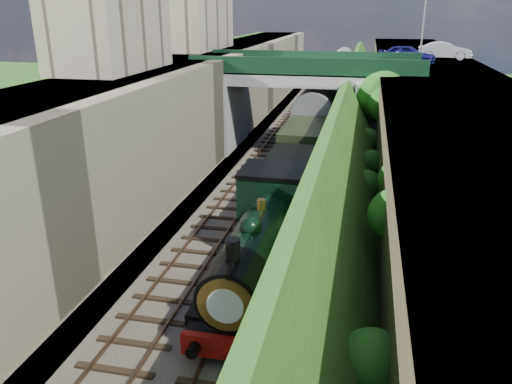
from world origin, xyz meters
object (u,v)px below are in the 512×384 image
tree (384,99)px  car_silver (445,51)px  road_bridge (313,99)px  car_blue (407,55)px  lamppost (425,19)px  tender (290,188)px  locomotive (260,246)px

tree → car_silver: bearing=67.0°
road_bridge → car_blue: bearing=33.9°
tree → lamppost: size_ratio=1.10×
lamppost → tender: size_ratio=1.00×
road_bridge → locomotive: road_bridge is taller
road_bridge → tender: (0.26, -12.78, -2.46)m
lamppost → car_blue: lamppost is taller
lamppost → car_blue: 2.91m
tree → car_blue: size_ratio=1.54×
tree → tender: size_ratio=1.10×
lamppost → locomotive: size_ratio=0.59×
road_bridge → tender: 13.02m
lamppost → locomotive: lamppost is taller
lamppost → tree: bearing=-109.7°
car_blue → locomotive: 25.90m
road_bridge → locomotive: size_ratio=1.56×
lamppost → tender: 21.04m
car_silver → road_bridge: bearing=137.0°
tender → lamppost: bearing=67.5°
car_silver → locomotive: size_ratio=0.42×
road_bridge → car_silver: bearing=43.4°
tree → lamppost: 9.48m
road_bridge → locomotive: bearing=-89.3°
lamppost → road_bridge: bearing=-145.9°
road_bridge → tree: (4.97, -2.42, 0.57)m
road_bridge → lamppost: bearing=34.1°
car_blue → tender: 19.13m
road_bridge → lamppost: (7.70, 5.22, 5.49)m
locomotive → lamppost: bearing=73.6°
road_bridge → car_silver: size_ratio=3.70×
car_silver → tender: (-9.76, -22.25, -5.34)m
road_bridge → tree: size_ratio=2.42×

